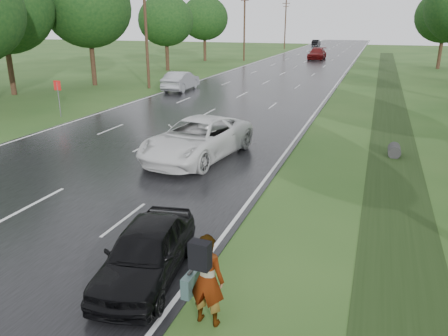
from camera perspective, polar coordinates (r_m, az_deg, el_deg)
The scene contains 21 objects.
ground at distance 15.97m, azimuth -23.67°, elevation -4.50°, with size 220.00×220.00×0.00m, color #274C1B.
road at distance 56.83m, azimuth 8.75°, elevation 12.62°, with size 14.00×180.00×0.04m, color black.
edge_stripe_east at distance 55.98m, azimuth 15.69°, elevation 12.09°, with size 0.12×180.00×0.01m, color silver.
edge_stripe_west at distance 58.45m, azimuth 2.07°, elevation 13.01°, with size 0.12×180.00×0.01m, color silver.
center_line at distance 56.83m, azimuth 8.75°, elevation 12.65°, with size 0.12×180.00×0.01m, color silver.
drainage_ditch at distance 29.86m, azimuth 20.98°, elevation 6.23°, with size 2.20×120.00×0.56m.
road_sign at distance 29.76m, azimuth -20.87°, elevation 9.36°, with size 0.50×0.06×2.30m.
utility_pole_mid at distance 40.63m, azimuth -10.17°, elevation 17.51°, with size 1.60×0.26×10.00m.
utility_pole_far at distance 68.44m, azimuth 2.68°, elevation 18.16°, with size 1.60×0.26×10.00m.
utility_pole_distant at distance 97.56m, azimuth 8.02°, elevation 18.18°, with size 1.60×0.26×10.00m.
tree_east_f at distance 62.95m, azimuth 26.97°, elevation 17.28°, with size 7.20×7.20×9.62m.
tree_west_c at distance 43.74m, azimuth -17.36°, elevation 19.32°, with size 7.80×7.80×10.43m.
tree_west_d at distance 55.35m, azimuth -7.61°, elevation 18.54°, with size 6.60×6.60×8.80m.
tree_west_e at distance 40.32m, azimuth -27.11°, elevation 18.18°, with size 8.00×8.00×10.44m.
tree_west_f at distance 68.39m, azimuth -2.57°, elevation 18.95°, with size 7.00×7.00×9.29m.
pedestrian at distance 8.91m, azimuth -2.42°, elevation -14.21°, with size 0.91×0.84×2.00m.
white_pickup at distance 19.34m, azimuth -3.49°, elevation 3.85°, with size 2.91×6.30×1.75m, color silver.
dark_sedan at distance 10.58m, azimuth -10.14°, elevation -10.70°, with size 1.62×4.03×1.37m, color black.
silver_sedan at distance 39.00m, azimuth -5.66°, elevation 11.26°, with size 1.73×4.95×1.63m, color #97999F.
far_car_red at distance 72.27m, azimuth 12.06°, elevation 14.40°, with size 2.40×5.91×1.71m, color maroon.
far_car_dark at distance 111.21m, azimuth 11.94°, elevation 15.72°, with size 1.50×4.30×1.42m, color black.
Camera 1 is at (10.45, -10.55, 5.87)m, focal length 35.00 mm.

